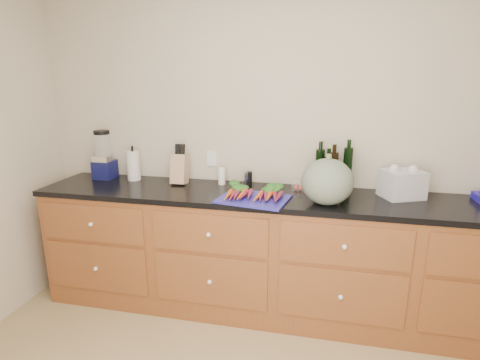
% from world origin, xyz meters
% --- Properties ---
extents(wall_back, '(4.10, 0.05, 2.60)m').
position_xyz_m(wall_back, '(0.00, 1.62, 1.30)').
color(wall_back, beige).
rests_on(wall_back, ground).
extents(cabinets, '(3.60, 0.64, 0.90)m').
position_xyz_m(cabinets, '(0.00, 1.30, 0.45)').
color(cabinets, brown).
rests_on(cabinets, ground).
extents(countertop, '(3.64, 0.62, 0.04)m').
position_xyz_m(countertop, '(0.00, 1.30, 0.92)').
color(countertop, black).
rests_on(countertop, cabinets).
extents(cutting_board, '(0.52, 0.42, 0.01)m').
position_xyz_m(cutting_board, '(-0.17, 1.14, 0.95)').
color(cutting_board, '#292499').
rests_on(cutting_board, countertop).
extents(carrots, '(0.39, 0.29, 0.06)m').
position_xyz_m(carrots, '(-0.17, 1.18, 0.98)').
color(carrots, '#D25A18').
rests_on(carrots, cutting_board).
extents(squash, '(0.34, 0.34, 0.31)m').
position_xyz_m(squash, '(0.32, 1.16, 1.09)').
color(squash, '#556555').
rests_on(squash, countertop).
extents(blender_appliance, '(0.16, 0.16, 0.40)m').
position_xyz_m(blender_appliance, '(-1.50, 1.46, 1.12)').
color(blender_appliance, '#0E1144').
rests_on(blender_appliance, countertop).
extents(paper_towel, '(0.11, 0.11, 0.24)m').
position_xyz_m(paper_towel, '(-1.23, 1.46, 1.06)').
color(paper_towel, silver).
rests_on(paper_towel, countertop).
extents(knife_block, '(0.12, 0.12, 0.23)m').
position_xyz_m(knife_block, '(-0.82, 1.44, 1.06)').
color(knife_block, tan).
rests_on(knife_block, countertop).
extents(grinder_salt, '(0.06, 0.06, 0.13)m').
position_xyz_m(grinder_salt, '(-0.49, 1.48, 1.01)').
color(grinder_salt, white).
rests_on(grinder_salt, countertop).
extents(grinder_pepper, '(0.05, 0.05, 0.11)m').
position_xyz_m(grinder_pepper, '(-0.27, 1.48, 1.00)').
color(grinder_pepper, black).
rests_on(grinder_pepper, countertop).
extents(canister_chrome, '(0.05, 0.05, 0.11)m').
position_xyz_m(canister_chrome, '(-0.28, 1.48, 1.00)').
color(canister_chrome, silver).
rests_on(canister_chrome, countertop).
extents(tomato_box, '(0.13, 0.11, 0.06)m').
position_xyz_m(tomato_box, '(0.14, 1.47, 0.97)').
color(tomato_box, white).
rests_on(tomato_box, countertop).
extents(bottles, '(0.27, 0.14, 0.32)m').
position_xyz_m(bottles, '(0.36, 1.51, 1.09)').
color(bottles, black).
rests_on(bottles, countertop).
extents(grocery_bag, '(0.33, 0.30, 0.19)m').
position_xyz_m(grocery_bag, '(0.84, 1.42, 1.04)').
color(grocery_bag, silver).
rests_on(grocery_bag, countertop).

